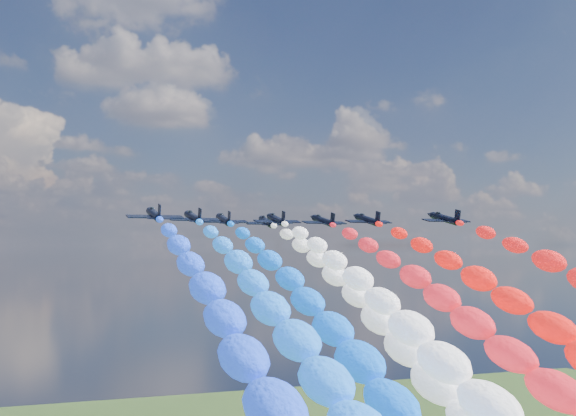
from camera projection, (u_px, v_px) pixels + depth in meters
name	position (u px, v px, depth m)	size (l,w,h in m)	color
jet_0	(154.00, 215.00, 117.62)	(8.92, 11.97, 2.64)	black
trail_0	(259.00, 416.00, 63.57)	(6.36, 109.22, 44.01)	blue
jet_1	(193.00, 217.00, 129.66)	(8.92, 11.97, 2.64)	black
trail_1	(309.00, 389.00, 75.61)	(6.36, 109.22, 44.01)	blue
jet_2	(224.00, 220.00, 140.95)	(8.92, 11.97, 2.64)	black
trail_2	(344.00, 370.00, 86.90)	(6.36, 109.22, 44.01)	blue
jet_3	(276.00, 220.00, 140.82)	(8.92, 11.97, 2.64)	black
trail_3	(429.00, 370.00, 86.77)	(6.36, 109.22, 44.01)	white
jet_4	(266.00, 222.00, 152.67)	(8.92, 11.97, 2.64)	black
trail_4	(395.00, 355.00, 98.62)	(6.36, 109.22, 44.01)	white
jet_5	(323.00, 221.00, 147.69)	(8.92, 11.97, 2.64)	black
trail_5	(492.00, 361.00, 93.64)	(6.36, 109.22, 44.01)	red
jet_6	(367.00, 220.00, 141.97)	(8.92, 11.97, 2.64)	black
trail_6	(574.00, 369.00, 87.92)	(6.36, 109.22, 44.01)	red
jet_7	(445.00, 219.00, 135.53)	(8.92, 11.97, 2.64)	black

